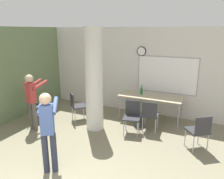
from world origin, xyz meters
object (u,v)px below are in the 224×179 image
(bottle_on_table, at_px, (142,91))
(chair_table_right, at_px, (150,114))
(person_playing_front, at_px, (48,126))
(chair_near_pillar, at_px, (77,104))
(person_watching_back, at_px, (32,98))
(folding_table, at_px, (151,97))
(chair_mid_room, at_px, (199,130))
(chair_table_front, at_px, (132,115))
(chair_by_left_wall, at_px, (34,105))

(bottle_on_table, height_order, chair_table_right, bottle_on_table)
(person_playing_front, bearing_deg, chair_table_right, 63.26)
(person_playing_front, bearing_deg, bottle_on_table, 77.21)
(chair_near_pillar, height_order, person_watching_back, person_watching_back)
(folding_table, distance_m, chair_mid_room, 1.95)
(chair_mid_room, distance_m, person_playing_front, 3.32)
(chair_table_front, relative_size, person_playing_front, 0.54)
(chair_table_right, distance_m, chair_by_left_wall, 3.49)
(person_watching_back, bearing_deg, chair_table_front, 21.16)
(chair_near_pillar, bearing_deg, chair_by_left_wall, -153.43)
(chair_table_right, bearing_deg, person_playing_front, -116.74)
(chair_table_front, distance_m, person_watching_back, 2.75)
(bottle_on_table, distance_m, person_playing_front, 3.46)
(chair_mid_room, bearing_deg, person_playing_front, -141.19)
(chair_by_left_wall, bearing_deg, bottle_on_table, 29.43)
(chair_by_left_wall, bearing_deg, chair_near_pillar, 26.57)
(chair_near_pillar, relative_size, person_playing_front, 0.54)
(folding_table, height_order, chair_mid_room, chair_mid_room)
(chair_by_left_wall, bearing_deg, person_playing_front, -39.64)
(chair_near_pillar, bearing_deg, folding_table, 25.66)
(folding_table, bearing_deg, person_watching_back, -143.62)
(bottle_on_table, relative_size, chair_near_pillar, 0.34)
(bottle_on_table, xyz_separation_m, chair_mid_room, (1.80, -1.31, -0.38))
(bottle_on_table, bearing_deg, folding_table, -11.70)
(chair_table_front, distance_m, chair_near_pillar, 1.82)
(bottle_on_table, relative_size, person_playing_front, 0.18)
(chair_mid_room, distance_m, chair_table_front, 1.71)
(folding_table, distance_m, person_playing_front, 3.48)
(person_watching_back, bearing_deg, chair_by_left_wall, 133.31)
(chair_table_right, bearing_deg, chair_table_front, -145.08)
(folding_table, relative_size, chair_near_pillar, 2.17)
(chair_mid_room, relative_size, chair_table_front, 1.00)
(folding_table, distance_m, person_watching_back, 3.42)
(chair_mid_room, xyz_separation_m, chair_table_right, (-1.28, 0.49, 0.00))
(folding_table, height_order, chair_near_pillar, chair_near_pillar)
(folding_table, xyz_separation_m, chair_table_right, (0.20, -0.75, -0.22))
(folding_table, xyz_separation_m, chair_by_left_wall, (-3.19, -1.56, -0.22))
(chair_table_front, height_order, chair_near_pillar, same)
(folding_table, distance_m, bottle_on_table, 0.36)
(chair_table_right, relative_size, chair_by_left_wall, 1.00)
(chair_near_pillar, bearing_deg, person_playing_front, -67.87)
(chair_by_left_wall, relative_size, person_playing_front, 0.54)
(folding_table, bearing_deg, chair_table_right, -74.99)
(chair_mid_room, bearing_deg, chair_near_pillar, 175.68)
(chair_by_left_wall, xyz_separation_m, chair_near_pillar, (1.16, 0.58, 0.00))
(person_playing_front, bearing_deg, chair_mid_room, 38.81)
(chair_table_right, relative_size, chair_near_pillar, 1.00)
(bottle_on_table, bearing_deg, chair_table_right, -57.64)
(chair_table_front, bearing_deg, chair_table_right, 34.92)
(bottle_on_table, relative_size, chair_table_front, 0.34)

